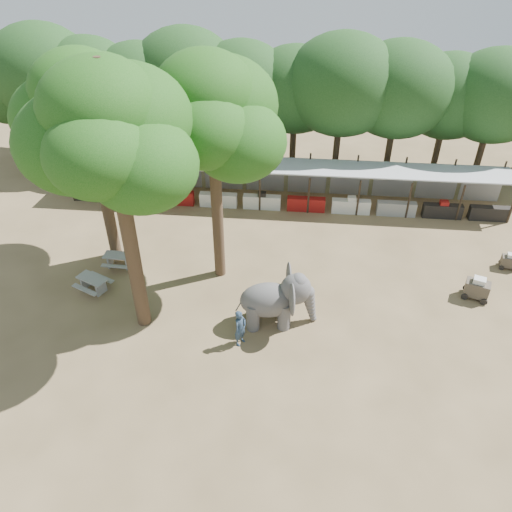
# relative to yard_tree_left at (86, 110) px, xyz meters

# --- Properties ---
(ground) EXTENTS (100.00, 100.00, 0.00)m
(ground) POSITION_rel_yard_tree_left_xyz_m (9.13, -7.19, -8.20)
(ground) COLOR brown
(ground) RESTS_ON ground
(vendor_stalls) EXTENTS (28.00, 2.99, 2.80)m
(vendor_stalls) POSITION_rel_yard_tree_left_xyz_m (9.13, 6.65, -7.02)
(vendor_stalls) COLOR #A5A8AD
(vendor_stalls) RESTS_ON ground
(yard_tree_left) EXTENTS (7.10, 6.90, 11.02)m
(yard_tree_left) POSITION_rel_yard_tree_left_xyz_m (0.00, 0.00, 0.00)
(yard_tree_left) COLOR #332316
(yard_tree_left) RESTS_ON ground
(yard_tree_center) EXTENTS (7.10, 6.90, 12.04)m
(yard_tree_center) POSITION_rel_yard_tree_left_xyz_m (3.00, -5.00, 1.01)
(yard_tree_center) COLOR #332316
(yard_tree_center) RESTS_ON ground
(yard_tree_back) EXTENTS (7.10, 6.90, 11.36)m
(yard_tree_back) POSITION_rel_yard_tree_left_xyz_m (6.00, -1.00, 0.34)
(yard_tree_back) COLOR #332316
(yard_tree_back) RESTS_ON ground
(backdrop_trees) EXTENTS (46.46, 5.95, 8.33)m
(backdrop_trees) POSITION_rel_yard_tree_left_xyz_m (9.13, 11.81, -2.69)
(backdrop_trees) COLOR #332316
(backdrop_trees) RESTS_ON ground
(elephant) EXTENTS (3.73, 2.80, 2.80)m
(elephant) POSITION_rel_yard_tree_left_xyz_m (9.36, -4.58, -6.80)
(elephant) COLOR #484545
(elephant) RESTS_ON ground
(handler) EXTENTS (0.72, 0.80, 1.86)m
(handler) POSITION_rel_yard_tree_left_xyz_m (7.83, -6.13, -7.27)
(handler) COLOR #26384C
(handler) RESTS_ON ground
(picnic_table_near) EXTENTS (2.01, 1.93, 0.78)m
(picnic_table_near) POSITION_rel_yard_tree_left_xyz_m (-0.03, -3.20, -7.69)
(picnic_table_near) COLOR gray
(picnic_table_near) RESTS_ON ground
(picnic_table_far) EXTENTS (1.57, 1.42, 0.76)m
(picnic_table_far) POSITION_rel_yard_tree_left_xyz_m (0.63, -1.14, -7.70)
(picnic_table_far) COLOR gray
(picnic_table_far) RESTS_ON ground
(cart_front) EXTENTS (1.45, 1.19, 1.22)m
(cart_front) POSITION_rel_yard_tree_left_xyz_m (19.08, -1.90, -7.60)
(cart_front) COLOR #3B3127
(cart_front) RESTS_ON ground
(cart_back) EXTENTS (1.06, 0.81, 0.92)m
(cart_back) POSITION_rel_yard_tree_left_xyz_m (21.49, 0.77, -7.75)
(cart_back) COLOR #3B3127
(cart_back) RESTS_ON ground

